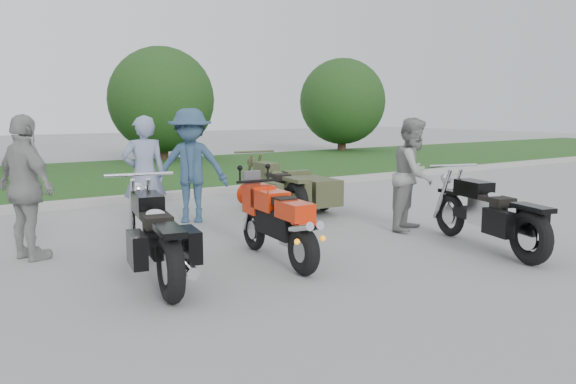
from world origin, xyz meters
TOP-DOWN VIEW (x-y plane):
  - ground at (0.00, 0.00)m, footprint 80.00×80.00m
  - curb at (0.00, 6.00)m, footprint 60.00×0.30m
  - grass_strip at (0.00, 10.15)m, footprint 60.00×8.00m
  - tree_mid_right at (4.00, 13.50)m, footprint 3.60×3.60m
  - tree_far_right at (12.00, 13.50)m, footprint 3.60×3.60m
  - sportbike_red at (0.39, 0.56)m, footprint 0.43×1.90m
  - cruiser_left at (-1.13, 0.65)m, footprint 0.58×2.38m
  - cruiser_right at (3.07, -0.54)m, footprint 0.77×2.28m
  - cruiser_sidecar at (2.48, 3.16)m, footprint 1.29×2.37m
  - person_stripe at (-0.37, 3.10)m, footprint 0.72×0.54m
  - person_grey at (3.17, 0.98)m, footprint 1.06×0.97m
  - person_denim at (0.56, 3.48)m, footprint 1.41×1.21m
  - person_back at (-2.12, 2.42)m, footprint 0.80×1.15m

SIDE VIEW (x-z plane):
  - ground at x=0.00m, z-range 0.00..0.00m
  - grass_strip at x=0.00m, z-range 0.00..0.14m
  - curb at x=0.00m, z-range 0.00..0.15m
  - cruiser_sidecar at x=2.48m, z-range -0.03..0.88m
  - cruiser_right at x=3.07m, z-range 0.01..0.91m
  - cruiser_left at x=-1.13m, z-range 0.01..0.93m
  - sportbike_red at x=0.39m, z-range 0.08..0.98m
  - person_grey at x=3.17m, z-range 0.00..1.75m
  - person_stripe at x=-0.37m, z-range 0.00..1.78m
  - person_back at x=-2.12m, z-range 0.00..1.82m
  - person_denim at x=0.56m, z-range 0.00..1.89m
  - tree_mid_right at x=4.00m, z-range 0.19..4.19m
  - tree_far_right at x=12.00m, z-range 0.19..4.19m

